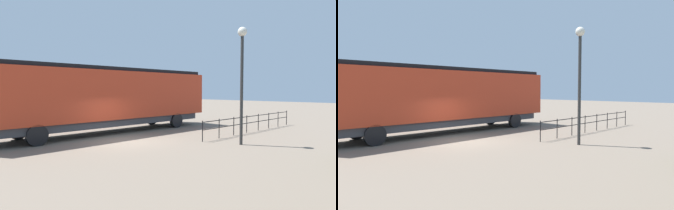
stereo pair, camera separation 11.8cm
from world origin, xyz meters
TOP-DOWN VIEW (x-y plane):
  - ground_plane at (0.00, 0.00)m, footprint 120.00×120.00m
  - locomotive at (-3.58, 1.69)m, footprint 3.10×16.24m
  - lamp_post at (5.02, 3.68)m, footprint 0.48×0.48m
  - platform_fence at (3.03, 8.49)m, footprint 0.05×11.12m

SIDE VIEW (x-z plane):
  - ground_plane at x=0.00m, z-range 0.00..0.00m
  - platform_fence at x=3.03m, z-range 0.17..1.33m
  - locomotive at x=-3.58m, z-range 0.25..4.57m
  - lamp_post at x=5.02m, z-range 1.11..7.21m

